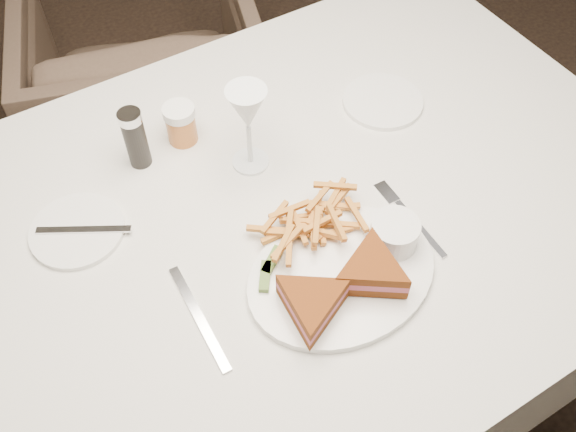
# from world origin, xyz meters

# --- Properties ---
(ground) EXTENTS (5.00, 5.00, 0.00)m
(ground) POSITION_xyz_m (0.00, 0.00, 0.00)
(ground) COLOR black
(ground) RESTS_ON ground
(table) EXTENTS (1.50, 1.05, 0.75)m
(table) POSITION_xyz_m (-0.29, 0.30, 0.38)
(table) COLOR silver
(table) RESTS_ON ground
(chair_far) EXTENTS (0.80, 0.76, 0.68)m
(chair_far) POSITION_xyz_m (-0.27, 1.24, 0.34)
(chair_far) COLOR #45362A
(chair_far) RESTS_ON ground
(table_setting) EXTENTS (0.79, 0.58, 0.18)m
(table_setting) POSITION_xyz_m (-0.28, 0.24, 0.79)
(table_setting) COLOR white
(table_setting) RESTS_ON table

